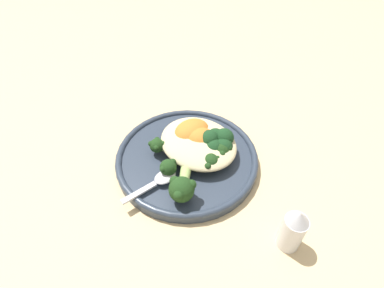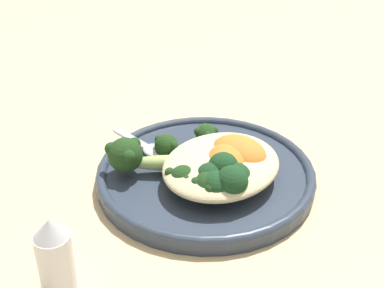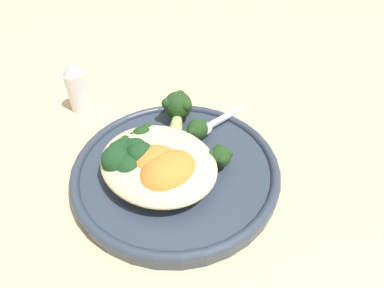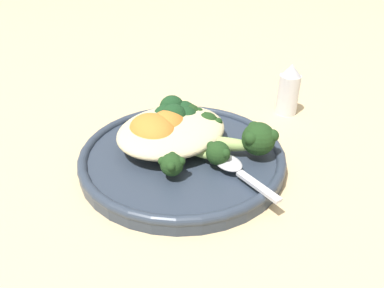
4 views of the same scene
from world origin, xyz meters
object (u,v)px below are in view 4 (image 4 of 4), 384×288
kale_tuft (176,115)px  broccoli_stalk_0 (172,158)px  broccoli_stalk_3 (202,127)px  sweet_potato_chunk_2 (155,130)px  sweet_potato_chunk_1 (167,126)px  quinoa_mound (172,130)px  broccoli_stalk_2 (243,140)px  spoon (234,167)px  sweet_potato_chunk_0 (171,128)px  broccoli_stalk_1 (204,150)px  plate (182,156)px  broccoli_stalk_4 (185,123)px  salt_shaker (286,89)px

kale_tuft → broccoli_stalk_0: bearing=-134.3°
broccoli_stalk_3 → sweet_potato_chunk_2: (-0.06, 0.02, 0.01)m
broccoli_stalk_3 → sweet_potato_chunk_1: (-0.04, 0.02, 0.01)m
quinoa_mound → broccoli_stalk_3: 0.04m
broccoli_stalk_2 → spoon: size_ratio=1.12×
sweet_potato_chunk_0 → sweet_potato_chunk_2: 0.03m
sweet_potato_chunk_0 → broccoli_stalk_0: bearing=-129.5°
broccoli_stalk_1 → plate: bearing=178.3°
broccoli_stalk_4 → sweet_potato_chunk_1: bearing=149.6°
broccoli_stalk_0 → sweet_potato_chunk_1: bearing=-171.5°
broccoli_stalk_1 → kale_tuft: (0.03, 0.08, 0.01)m
quinoa_mound → spoon: bearing=-85.3°
sweet_potato_chunk_1 → sweet_potato_chunk_0: bearing=1.9°
plate → sweet_potato_chunk_0: 0.04m
broccoli_stalk_3 → broccoli_stalk_4: broccoli_stalk_4 is taller
sweet_potato_chunk_0 → sweet_potato_chunk_2: (-0.02, 0.00, 0.01)m
quinoa_mound → kale_tuft: bearing=38.3°
quinoa_mound → broccoli_stalk_3: size_ratio=1.68×
sweet_potato_chunk_0 → sweet_potato_chunk_1: size_ratio=1.12×
sweet_potato_chunk_1 → sweet_potato_chunk_2: bearing=175.3°
broccoli_stalk_4 → sweet_potato_chunk_0: 0.02m
sweet_potato_chunk_0 → broccoli_stalk_3: bearing=-35.6°
plate → broccoli_stalk_4: 0.05m
salt_shaker → broccoli_stalk_3: bearing=176.6°
broccoli_stalk_0 → spoon: 0.07m
broccoli_stalk_0 → spoon: broccoli_stalk_0 is taller
sweet_potato_chunk_2 → kale_tuft: 0.05m
broccoli_stalk_4 → sweet_potato_chunk_2: bearing=149.1°
broccoli_stalk_4 → spoon: size_ratio=0.95×
plate → sweet_potato_chunk_1: size_ratio=4.27×
sweet_potato_chunk_0 → plate: bearing=-106.1°
plate → sweet_potato_chunk_1: (0.00, 0.03, 0.03)m
broccoli_stalk_0 → broccoli_stalk_2: broccoli_stalk_2 is taller
broccoli_stalk_1 → sweet_potato_chunk_0: (0.00, 0.06, 0.00)m
broccoli_stalk_1 → kale_tuft: bearing=150.7°
kale_tuft → salt_shaker: (0.19, -0.05, -0.00)m
plate → sweet_potato_chunk_0: size_ratio=3.80×
broccoli_stalk_3 → quinoa_mound: bearing=160.1°
broccoli_stalk_4 → broccoli_stalk_3: bearing=-91.1°
broccoli_stalk_0 → broccoli_stalk_3: bearing=153.8°
broccoli_stalk_4 → kale_tuft: 0.02m
sweet_potato_chunk_2 → broccoli_stalk_4: bearing=-3.9°
broccoli_stalk_1 → sweet_potato_chunk_1: 0.06m
plate → sweet_potato_chunk_1: bearing=85.5°
broccoli_stalk_1 → kale_tuft: size_ratio=1.86×
broccoli_stalk_4 → sweet_potato_chunk_1: size_ratio=1.60×
sweet_potato_chunk_2 → plate: bearing=-63.8°
quinoa_mound → broccoli_stalk_4: bearing=9.2°
spoon → sweet_potato_chunk_2: bearing=-156.6°
broccoli_stalk_1 → broccoli_stalk_2: size_ratio=1.01×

